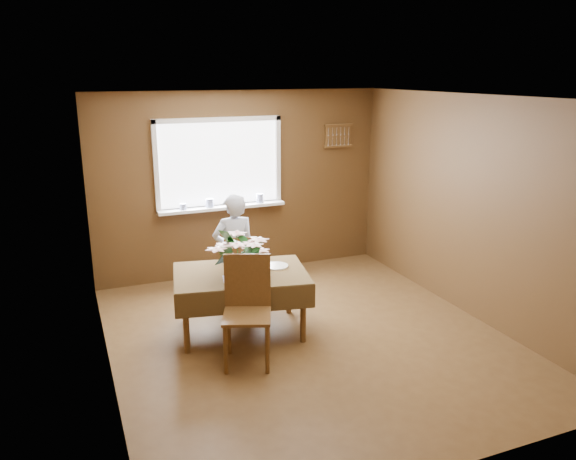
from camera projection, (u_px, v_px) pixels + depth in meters
name	position (u px, v px, depth m)	size (l,w,h in m)	color
floor	(307.00, 338.00, 5.97)	(4.50, 4.50, 0.00)	#54391D
ceiling	(310.00, 97.00, 5.29)	(4.50, 4.50, 0.00)	white
wall_back	(241.00, 184.00, 7.63)	(4.00, 4.00, 0.00)	brown
wall_front	(451.00, 310.00, 3.62)	(4.00, 4.00, 0.00)	brown
wall_left	(100.00, 247.00, 4.90)	(4.50, 4.50, 0.00)	brown
wall_right	(470.00, 207.00, 6.35)	(4.50, 4.50, 0.00)	brown
window_assembly	(221.00, 178.00, 7.45)	(1.72, 0.20, 1.22)	white
spoon_rack	(338.00, 136.00, 7.96)	(0.44, 0.05, 0.33)	brown
dining_table	(241.00, 280.00, 5.96)	(1.55, 1.20, 0.69)	brown
chair_far	(240.00, 268.00, 6.63)	(0.45, 0.45, 0.90)	brown
chair_near	(247.00, 306.00, 5.39)	(0.58, 0.58, 1.05)	brown
seated_woman	(234.00, 252.00, 6.54)	(0.51, 0.34, 1.40)	white
flower_bouquet	(239.00, 252.00, 5.65)	(0.53, 0.53, 0.46)	white
side_plate	(276.00, 266.00, 6.12)	(0.26, 0.26, 0.01)	white
table_knife	(255.00, 277.00, 5.77)	(0.02, 0.22, 0.00)	silver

